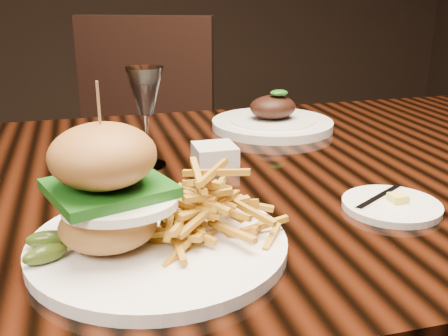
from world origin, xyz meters
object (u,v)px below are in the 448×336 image
object	(u,v)px
dining_table	(214,216)
chair_far	(140,147)
burger_plate	(153,208)
wine_glass	(145,95)
far_dish	(272,121)

from	to	relation	value
dining_table	chair_far	size ratio (longest dim) A/B	1.68
burger_plate	wine_glass	world-z (taller)	burger_plate
dining_table	wine_glass	size ratio (longest dim) A/B	9.51
wine_glass	chair_far	bearing A→B (deg)	85.12
dining_table	chair_far	xyz separation A→B (m)	(-0.03, 0.88, -0.13)
burger_plate	far_dish	xyz separation A→B (m)	(0.32, 0.48, -0.04)
burger_plate	wine_glass	size ratio (longest dim) A/B	1.78
dining_table	burger_plate	distance (m)	0.30
burger_plate	wine_glass	bearing A→B (deg)	77.26
chair_far	dining_table	bearing A→B (deg)	-66.13
dining_table	burger_plate	world-z (taller)	burger_plate
burger_plate	chair_far	bearing A→B (deg)	78.31
dining_table	chair_far	bearing A→B (deg)	91.87
wine_glass	far_dish	world-z (taller)	wine_glass
burger_plate	dining_table	bearing A→B (deg)	54.63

